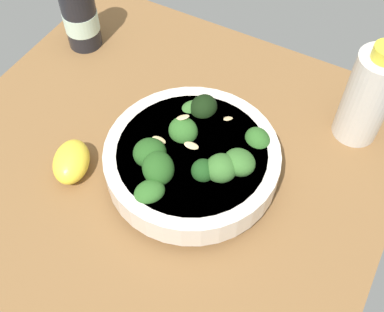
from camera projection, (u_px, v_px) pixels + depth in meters
ground_plane at (158, 172)px, 64.11cm from camera, size 58.71×58.71×3.30cm
bowl_of_broccoli at (192, 159)px, 59.10cm from camera, size 21.67×21.67×7.91cm
lemon_wedge at (71, 162)px, 60.77cm from camera, size 6.89×7.90×3.77cm
bottle_tall at (80, 15)px, 72.54cm from camera, size 5.35×5.35×12.15cm
bottle_short at (368, 96)px, 60.61cm from camera, size 6.00×6.00×14.94cm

